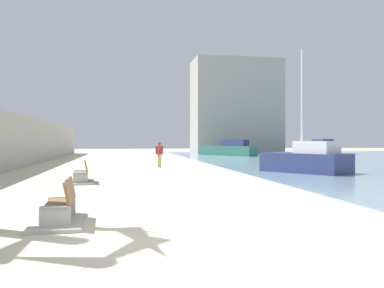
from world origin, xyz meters
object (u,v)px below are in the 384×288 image
Objects in this scene: bench_near at (60,213)px; boat_distant at (319,149)px; bench_far at (81,177)px; boat_nearest at (307,160)px; person_walking at (159,153)px; boat_far_left at (228,149)px.

boat_distant is at bearing 54.43° from bench_near.
bench_far is 12.32m from boat_nearest.
bench_near is 0.37× the size of boat_distant.
boat_nearest reaches higher than boat_distant.
boat_distant is (23.90, 24.32, 0.54)m from bench_far.
person_walking is at bearing 64.91° from bench_far.
bench_near is 8.55m from bench_far.
boat_far_left reaches higher than person_walking.
person_walking is at bearing 77.76° from bench_near.
boat_far_left is (14.00, 27.23, 0.53)m from bench_far.
boat_far_left is (13.60, 35.77, 0.53)m from bench_near.
boat_far_left is at bearing 163.62° from boat_distant.
boat_far_left is (9.79, 18.24, -0.24)m from person_walking.
person_walking is 24.96m from boat_distant.
boat_distant is at bearing 45.49° from bench_far.
bench_near and bench_far have the same top height.
person_walking is 0.29× the size of boat_distant.
boat_nearest is at bearing 45.03° from bench_near.
boat_far_left is at bearing 61.76° from person_walking.
bench_far is at bearing -115.09° from person_walking.
person_walking is (4.21, 8.99, 0.76)m from bench_far.
person_walking is at bearing -142.11° from boat_distant.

